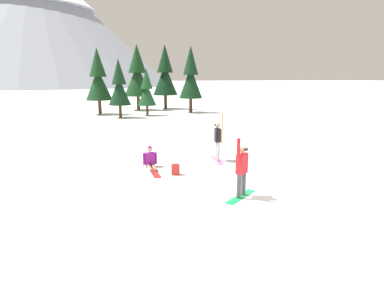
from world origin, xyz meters
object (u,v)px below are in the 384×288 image
Objects in this scene: snowboarder_midground at (218,141)px; pine_tree_slender at (119,86)px; pine_tree_twin at (165,74)px; pine_tree_tall at (137,75)px; snowboarder_foreground at (242,169)px; pine_tree_short at (98,78)px; trail_marker_pole at (222,129)px; snowboarder_background at (151,161)px; pine_tree_leaning at (191,77)px; pine_tree_broad at (147,90)px; backpack_red at (175,170)px.

snowboarder_midground is 0.32× the size of pine_tree_slender.
pine_tree_tall is at bearing -170.42° from pine_tree_twin.
snowboarder_foreground is 0.35× the size of pine_tree_slender.
pine_tree_twin is (8.14, 3.76, 0.51)m from pine_tree_short.
pine_tree_slender is at bearing 106.23° from trail_marker_pole.
pine_tree_twin is at bearing 9.58° from pine_tree_tall.
snowboarder_background is (-2.14, 4.29, -0.62)m from snowboarder_foreground.
snowboarder_midground is 3.29m from snowboarder_background.
pine_tree_twin is at bearing 80.82° from snowboarder_foreground.
pine_tree_leaning reaches higher than pine_tree_broad.
trail_marker_pole is at bearing 48.75° from backpack_red.
snowboarder_midground is 25.86m from pine_tree_twin.
pine_tree_twin is (6.37, 7.35, 1.21)m from pine_tree_slender.
pine_tree_slender is at bearing -112.81° from pine_tree_tall.
backpack_red is 0.07× the size of pine_tree_short.
trail_marker_pole is (4.89, 3.44, 0.58)m from snowboarder_background.
snowboarder_midground is 1.00× the size of trail_marker_pole.
pine_tree_tall is (3.44, 24.97, 3.89)m from snowboarder_background.
pine_tree_tall reaches higher than pine_tree_short.
pine_tree_slender is at bearing -164.22° from pine_tree_leaning.
pine_tree_tall reaches higher than trail_marker_pole.
backpack_red is 23.45m from pine_tree_leaning.
snowboarder_background is at bearing 116.45° from snowboarder_foreground.
backpack_red is 27.86m from pine_tree_twin.
snowboarder_midground is 3.85× the size of backpack_red.
snowboarder_foreground is 4.62m from snowboarder_midground.
snowboarder_foreground reaches higher than trail_marker_pole.
snowboarder_background is 3.90× the size of backpack_red.
pine_tree_twin reaches higher than pine_tree_tall.
pine_tree_tall is (-1.46, 21.53, 3.31)m from trail_marker_pole.
pine_tree_short is (-6.07, 18.37, 2.87)m from trail_marker_pole.
pine_tree_short is at bearing 93.09° from snowboarder_background.
pine_tree_twin reaches higher than snowboarder_foreground.
snowboarder_foreground reaches higher than snowboarder_background.
pine_tree_broad is at bearing 79.84° from snowboarder_background.
snowboarder_foreground reaches higher than backpack_red.
trail_marker_pole is 19.56m from pine_tree_short.
pine_tree_twin is at bearing 61.16° from pine_tree_broad.
pine_tree_slender is at bearing 93.92° from snowboarder_foreground.
trail_marker_pole is 15.54m from pine_tree_slender.
trail_marker_pole is (2.76, 7.74, -0.04)m from snowboarder_foreground.
pine_tree_slender is at bearing 90.46° from backpack_red.
backpack_red is 0.06× the size of pine_tree_twin.
pine_tree_tall reaches higher than snowboarder_midground.
pine_tree_twin is at bearing 74.76° from snowboarder_background.
backpack_red is 23.44m from pine_tree_short.
snowboarder_midground is 0.99× the size of snowboarder_background.
snowboarder_background is 26.80m from pine_tree_twin.
pine_tree_tall is at bearing 34.46° from pine_tree_short.
pine_tree_leaning reaches higher than pine_tree_short.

